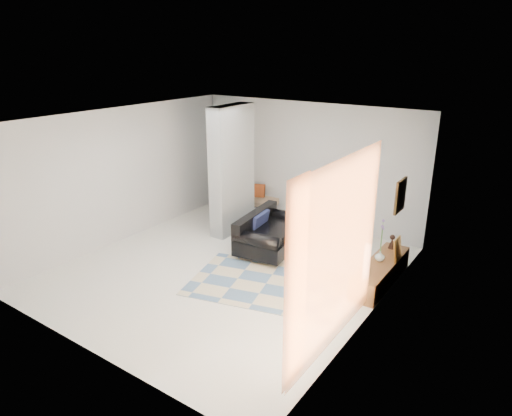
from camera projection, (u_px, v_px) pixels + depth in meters
The scene contains 17 objects.
floor at pixel (228, 269), 8.55m from camera, with size 6.00×6.00×0.00m, color white.
ceiling at pixel (225, 119), 7.61m from camera, with size 6.00×6.00×0.00m, color white.
wall_back at pixel (307, 164), 10.41m from camera, with size 6.00×6.00×0.00m, color silver.
wall_front at pixel (80, 260), 5.75m from camera, with size 6.00×6.00×0.00m, color silver.
wall_left at pixel (123, 175), 9.54m from camera, with size 6.00×6.00×0.00m, color silver.
wall_right at pixel (376, 232), 6.61m from camera, with size 6.00×6.00×0.00m, color silver.
partition_column at pixel (232, 170), 9.91m from camera, with size 0.35×1.20×2.80m, color #9CA1A3.
hallway_door at pixel (233, 168), 11.62m from camera, with size 0.85×0.06×2.04m, color white.
curtain at pixel (338, 256), 5.74m from camera, with size 2.55×2.55×0.00m, color orange.
wall_art at pixel (400, 196), 7.41m from camera, with size 0.04×0.45×0.55m, color #3E2711.
media_console at pixel (380, 272), 8.00m from camera, with size 0.45×1.79×0.80m.
loveseat at pixel (270, 233), 9.27m from camera, with size 1.18×1.79×0.76m.
daybed at pixel (247, 198), 11.21m from camera, with size 1.64×1.10×0.77m.
area_rug at pixel (266, 284), 8.00m from camera, with size 2.61×1.74×0.01m, color beige.
cylinder_lamp at pixel (367, 261), 7.30m from camera, with size 0.11×0.11×0.59m, color white.
bronze_figurine at pixel (392, 242), 8.43m from camera, with size 0.13×0.13×0.27m, color black, non-canonical shape.
vase at pixel (380, 256), 7.95m from camera, with size 0.17×0.17×0.18m, color silver.
Camera 1 is at (4.77, -6.03, 3.94)m, focal length 32.00 mm.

